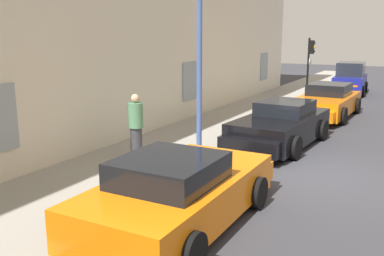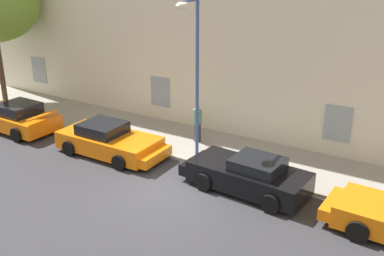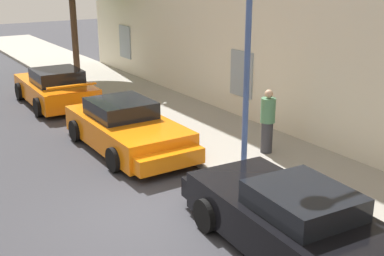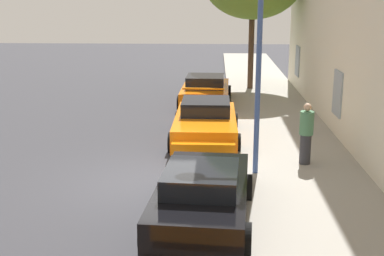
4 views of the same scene
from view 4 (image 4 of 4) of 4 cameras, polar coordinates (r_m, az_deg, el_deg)
ground_plane at (r=13.47m, az=-5.09°, el=-6.07°), size 80.00×80.00×0.00m
sidewalk at (r=13.52m, az=12.49°, el=-5.98°), size 60.00×3.52×0.14m
sportscar_red_lead at (r=22.87m, az=1.55°, el=4.16°), size 4.79×2.34×1.38m
sportscar_yellow_flank at (r=16.87m, az=1.51°, el=0.32°), size 4.84×2.25×1.34m
sportscar_white_middle at (r=11.02m, az=1.27°, el=-7.47°), size 4.78×2.32×1.35m
street_lamp at (r=13.01m, az=5.94°, el=13.66°), size 0.44×1.42×6.50m
pedestrian_admiring at (r=14.53m, az=12.68°, el=-0.60°), size 0.46×0.46×1.74m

